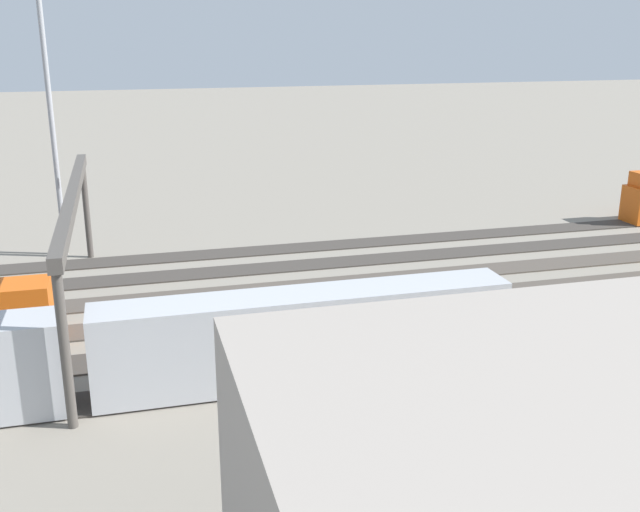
% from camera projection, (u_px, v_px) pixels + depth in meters
% --- Properties ---
extents(ground_plane, '(400.00, 400.00, 0.00)m').
position_uv_depth(ground_plane, '(268.00, 302.00, 52.95)').
color(ground_plane, gray).
extents(track_bed_0, '(140.00, 2.80, 0.12)m').
position_uv_depth(track_bed_0, '(241.00, 252.00, 64.48)').
color(track_bed_0, '#3D3833').
rests_on(track_bed_0, ground_plane).
extents(track_bed_1, '(140.00, 2.80, 0.12)m').
position_uv_depth(track_bed_1, '(251.00, 270.00, 59.86)').
color(track_bed_1, '#3D3833').
rests_on(track_bed_1, ground_plane).
extents(track_bed_2, '(140.00, 2.80, 0.12)m').
position_uv_depth(track_bed_2, '(262.00, 290.00, 55.25)').
color(track_bed_2, '#4C443D').
rests_on(track_bed_2, ground_plane).
extents(track_bed_3, '(140.00, 2.80, 0.12)m').
position_uv_depth(track_bed_3, '(275.00, 314.00, 50.63)').
color(track_bed_3, '#4C443D').
rests_on(track_bed_3, ground_plane).
extents(track_bed_4, '(140.00, 2.80, 0.12)m').
position_uv_depth(track_bed_4, '(292.00, 342.00, 46.01)').
color(track_bed_4, '#3D3833').
rests_on(track_bed_4, ground_plane).
extents(track_bed_5, '(140.00, 2.80, 0.12)m').
position_uv_depth(track_bed_5, '(311.00, 377.00, 41.40)').
color(track_bed_5, '#3D3833').
rests_on(track_bed_5, ground_plane).
extents(light_mast_0, '(2.80, 0.70, 27.47)m').
position_uv_depth(light_mast_0, '(44.00, 45.00, 59.01)').
color(light_mast_0, '#9EA0A5').
rests_on(light_mast_0, ground_plane).
extents(signal_gantry, '(0.70, 30.00, 8.80)m').
position_uv_depth(signal_gantry, '(74.00, 210.00, 47.62)').
color(signal_gantry, '#4C4742').
rests_on(signal_gantry, ground_plane).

